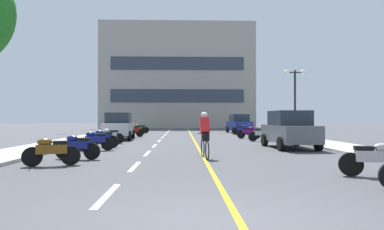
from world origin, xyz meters
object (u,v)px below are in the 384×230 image
Objects in this scene: parked_car_mid at (119,126)px; motorcycle_12 at (140,128)px; parked_car_far at (239,124)px; motorcycle_4 at (95,140)px; motorcycle_3 at (77,146)px; motorcycle_7 at (261,134)px; motorcycle_2 at (51,151)px; motorcycle_6 at (109,135)px; motorcycle_1 at (375,158)px; parked_car_near at (289,129)px; motorcycle_11 at (136,129)px; cyclist_rider at (205,134)px; motorcycle_5 at (103,138)px; motorcycle_10 at (242,129)px; motorcycle_9 at (132,131)px; motorcycle_8 at (249,132)px; street_lamp_mid at (295,87)px.

parked_car_mid is 9.85m from motorcycle_12.
parked_car_far reaches higher than motorcycle_4.
motorcycle_7 is at bearing 47.69° from motorcycle_3.
motorcycle_2 is 9.39m from motorcycle_6.
parked_car_near is at bearing 87.35° from motorcycle_1.
parked_car_near is 2.51× the size of motorcycle_11.
cyclist_rider is (4.84, 1.92, 0.41)m from motorcycle_2.
motorcycle_6 is 13.84m from motorcycle_12.
motorcycle_11 is at bearing 91.22° from motorcycle_3.
parked_car_far is at bearing 88.85° from parked_car_near.
parked_car_near is at bearing 6.34° from motorcycle_4.
motorcycle_4 is 1.00× the size of motorcycle_6.
motorcycle_3 and motorcycle_5 have the same top height.
motorcycle_7 is at bearing 51.48° from motorcycle_2.
motorcycle_6 is 13.99m from motorcycle_10.
motorcycle_10 is (9.36, 10.40, 0.00)m from motorcycle_6.
cyclist_rider is (4.78, -4.93, 0.41)m from motorcycle_5.
parked_car_far is at bearing 77.57° from cyclist_rider.
parked_car_mid is at bearing -99.38° from motorcycle_9.
parked_car_far is 20.57m from motorcycle_4.
motorcycle_10 is 9.86m from motorcycle_12.
motorcycle_2 is 21.85m from motorcycle_10.
motorcycle_12 is (-0.27, 21.50, 0.00)m from motorcycle_3.
motorcycle_12 is 21.85m from cyclist_rider.
motorcycle_8 is (-0.05, 16.39, 0.00)m from motorcycle_1.
parked_car_far is 2.56× the size of motorcycle_3.
motorcycle_12 is (0.01, 23.23, 0.00)m from motorcycle_2.
motorcycle_3 is 5.13m from motorcycle_5.
parked_car_mid is 2.53× the size of motorcycle_9.
motorcycle_10 is (9.19, 12.94, 0.00)m from motorcycle_5.
motorcycle_4 is 1.00× the size of motorcycle_9.
motorcycle_4 is at bearing 146.41° from cyclist_rider.
parked_car_mid is 12.57m from cyclist_rider.
motorcycle_1 is at bearing -46.43° from cyclist_rider.
parked_car_near is at bearing 25.97° from motorcycle_3.
parked_car_far reaches higher than motorcycle_5.
motorcycle_2 is at bearing -115.04° from motorcycle_10.
motorcycle_6 and motorcycle_10 have the same top height.
street_lamp_mid reaches higher than parked_car_far.
parked_car_far is at bearing 60.02° from motorcycle_5.
motorcycle_12 is at bearing 90.73° from motorcycle_3.
parked_car_near and parked_car_far have the same top height.
parked_car_near is 2.50× the size of motorcycle_8.
parked_car_mid is 2.55× the size of motorcycle_1.
parked_car_near is 9.91m from motorcycle_6.
parked_car_mid is 2.54× the size of motorcycle_3.
parked_car_near reaches higher than motorcycle_2.
motorcycle_4 is at bearing -88.42° from motorcycle_5.
motorcycle_6 is at bearing 123.55° from cyclist_rider.
parked_car_near is 9.17m from motorcycle_4.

